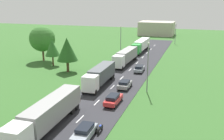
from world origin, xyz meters
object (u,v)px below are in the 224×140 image
Objects in this scene: car_fifth at (139,68)px; lamppost_fourth at (176,32)px; truck_third at (126,56)px; lamppost_third at (121,40)px; car_second at (84,132)px; distant_building at (157,28)px; tree_oak at (52,48)px; tree_pine at (67,49)px; car_fourth at (125,84)px; motorcycle_courier at (100,129)px; truck_lead at (48,114)px; tree_maple at (42,39)px; truck_fourth at (141,45)px; car_third at (113,99)px; lamppost_second at (148,65)px; truck_second at (100,75)px.

lamppost_fourth is (4.12, 41.56, 3.45)m from car_fifth.
truck_third is 1.62× the size of lamppost_third.
truck_third reaches higher than car_second.
tree_oak is at bearing -102.75° from distant_building.
tree_pine is 71.15m from distant_building.
car_fourth is 0.53× the size of lamppost_fourth.
car_fifth reaches higher than motorcycle_courier.
truck_lead is 95.69m from distant_building.
truck_third is 3.04× the size of car_fifth.
car_fourth is at bearing -75.29° from truck_third.
tree_maple is (-26.95, 34.07, 5.02)m from car_second.
truck_lead is at bearing -85.42° from lamppost_third.
lamppost_fourth is (8.84, 17.62, 2.20)m from truck_fourth.
lamppost_fourth is at bearing 63.36° from truck_fourth.
tree_maple is at bearing 173.15° from car_fifth.
motorcycle_courier is (1.54, -16.88, -0.29)m from car_fourth.
tree_maple is at bearing -136.64° from truck_fourth.
car_third is at bearing -43.98° from tree_pine.
lamppost_second reaches higher than tree_oak.
truck_second is 19.97m from car_second.
motorcycle_courier is (1.21, 1.91, -0.30)m from car_second.
lamppost_third reaches higher than truck_second.
car_second is 96.75m from distant_building.
truck_fourth is 36.35m from car_fourth.
motorcycle_courier is (1.21, -9.06, -0.31)m from car_third.
lamppost_second reaches higher than distant_building.
motorcycle_courier is at bearing -79.76° from truck_third.
lamppost_third reaches higher than tree_pine.
tree_oak reaches higher than truck_fourth.
car_fourth is at bearing 92.41° from car_third.
tree_maple is at bearing 144.56° from tree_pine.
truck_lead is 1.70× the size of lamppost_second.
motorcycle_courier is 0.30× the size of tree_oak.
truck_fourth is (0.31, 53.98, -0.01)m from truck_lead.
lamppost_second is 20.90m from tree_pine.
tree_pine reaches higher than truck_fourth.
truck_second is 12.64m from tree_pine.
tree_maple is (-30.80, -38.36, 1.59)m from lamppost_fourth.
tree_maple is 14.04m from tree_pine.
lamppost_second reaches higher than car_fifth.
tree_oak is (-21.31, 11.19, 3.64)m from car_fourth.
truck_second is at bearing -90.47° from truck_fourth.
lamppost_second is 34.69m from tree_maple.
car_fourth is at bearing 91.02° from car_second.
car_fourth is (4.95, -0.43, -1.21)m from truck_second.
motorcycle_courier is at bearing -87.08° from car_fifth.
distant_building is (-6.59, 96.50, 2.19)m from car_second.
truck_second is 19.73m from tree_oak.
truck_third is 7.24× the size of motorcycle_courier.
lamppost_second is at bearing 77.96° from car_second.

